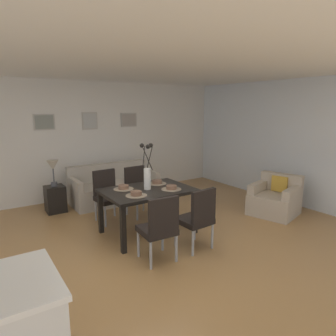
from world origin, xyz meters
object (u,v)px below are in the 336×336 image
Objects in this scene: table_lamp at (53,167)px; framed_picture_left at (44,122)px; framed_picture_center at (90,121)px; bowl_near_left at (136,193)px; bowl_far_left at (171,187)px; dining_chair_near_right at (107,193)px; dining_table at (147,194)px; centerpiece_vase at (147,172)px; sofa at (114,189)px; armchair at (275,199)px; dining_chair_near_left at (160,226)px; dining_chair_far_right at (138,188)px; side_table at (55,199)px; dining_chair_far_left at (198,216)px; bowl_far_right at (157,181)px; bowl_near_right at (124,187)px; framed_picture_right at (129,120)px.

framed_picture_left reaches higher than table_lamp.
bowl_near_left is at bearing -96.46° from framed_picture_center.
bowl_near_left is 0.63m from bowl_far_left.
dining_table is at bearing -70.26° from dining_chair_near_right.
sofa is at bearing 83.10° from centerpiece_vase.
dining_chair_near_left is at bearing -172.84° from armchair.
dining_chair_far_right is 1.67m from side_table.
bowl_near_left is at bearing 131.69° from dining_chair_far_left.
sofa is at bearing 92.78° from bowl_far_right.
framed_picture_right is at bearing 61.37° from bowl_near_right.
bowl_near_left reaches higher than dining_table.
dining_chair_near_left is 1.00× the size of dining_chair_near_right.
side_table is 2.55m from framed_picture_right.
dining_chair_near_right is 1.27m from table_lamp.
bowl_far_left is (0.31, -0.22, 0.13)m from dining_table.
dining_table is at bearing -96.92° from sofa.
side_table is at bearing -178.83° from sofa.
dining_chair_far_right is (0.63, 1.79, 0.00)m from dining_chair_near_left.
table_lamp is (-0.69, 1.67, 0.11)m from bowl_near_right.
sofa is 1.75m from framed_picture_right.
framed_picture_right is at bearing 65.31° from bowl_near_left.
framed_picture_center is at bearing 33.68° from table_lamp.
framed_picture_center reaches higher than sofa.
dining_chair_far_right is at bearing 90.56° from dining_chair_far_left.
bowl_far_left is at bearing -87.79° from sofa.
dining_chair_near_left reaches higher than bowl_far_left.
bowl_far_right is at bearing 160.29° from armchair.
framed_picture_center is at bearing 94.98° from dining_chair_far_left.
framed_picture_center is at bearing 33.68° from side_table.
dining_chair_near_left is 1.00m from bowl_far_left.
armchair is (2.20, 0.35, -0.23)m from dining_chair_far_left.
dining_chair_far_left is 1.78m from dining_chair_far_right.
bowl_far_right is at bearing 34.80° from centerpiece_vase.
bowl_near_left is 0.42× the size of framed_picture_right.
table_lamp is at bearing 180.00° from side_table.
side_table is (-0.69, 1.00, -0.25)m from dining_chair_near_right.
dining_chair_far_right is at bearing -80.42° from framed_picture_center.
bowl_near_left is 3.01m from framed_picture_left.
bowl_far_left is (0.66, 0.70, 0.27)m from dining_chair_near_left.
framed_picture_right reaches higher than bowl_far_left.
sofa is (-0.08, 2.14, -0.50)m from bowl_far_left.
dining_chair_far_right is at bearing 70.62° from dining_chair_near_left.
armchair is at bearing -27.33° from dining_chair_near_right.
centerpiece_vase is 4.32× the size of bowl_far_right.
sofa is 1.99m from framed_picture_left.
bowl_near_right is (-0.32, 0.22, 0.13)m from dining_table.
centerpiece_vase is 0.40× the size of sofa.
sofa is (0.55, 1.70, -0.50)m from bowl_near_right.
dining_chair_near_right is at bearing -127.62° from framed_picture_right.
bowl_near_right is at bearing 118.61° from dining_chair_far_left.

